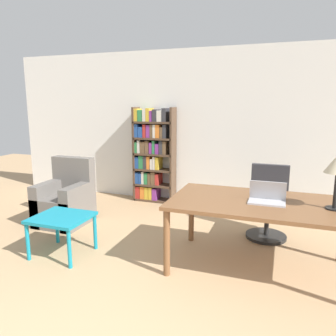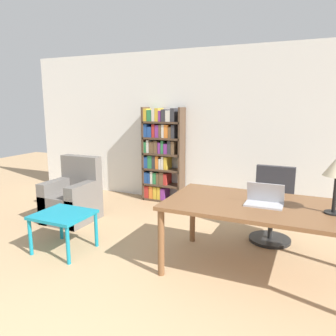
% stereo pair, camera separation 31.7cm
% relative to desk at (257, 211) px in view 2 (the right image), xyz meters
% --- Properties ---
extents(wall_back, '(8.00, 0.06, 2.70)m').
position_rel_desk_xyz_m(wall_back, '(-0.94, 2.17, 0.67)').
color(wall_back, white).
rests_on(wall_back, ground_plane).
extents(desk, '(1.88, 1.07, 0.76)m').
position_rel_desk_xyz_m(desk, '(0.00, 0.00, 0.00)').
color(desk, brown).
rests_on(desk, ground_plane).
extents(laptop, '(0.37, 0.22, 0.22)m').
position_rel_desk_xyz_m(laptop, '(0.07, -0.02, 0.13)').
color(laptop, '#B2B2B7').
rests_on(laptop, desk).
extents(office_chair, '(0.53, 0.53, 0.96)m').
position_rel_desk_xyz_m(office_chair, '(0.05, 0.97, -0.24)').
color(office_chair, black).
rests_on(office_chair, ground_plane).
extents(side_table_blue, '(0.64, 0.59, 0.48)m').
position_rel_desk_xyz_m(side_table_blue, '(-2.21, -0.43, -0.27)').
color(side_table_blue, teal).
rests_on(side_table_blue, ground_plane).
extents(armchair, '(0.67, 0.71, 0.97)m').
position_rel_desk_xyz_m(armchair, '(-2.83, 0.47, -0.36)').
color(armchair, '#66605B').
rests_on(armchair, ground_plane).
extents(bookshelf, '(0.75, 0.28, 1.71)m').
position_rel_desk_xyz_m(bookshelf, '(-2.05, 1.98, 0.19)').
color(bookshelf, '#4C3828').
rests_on(bookshelf, ground_plane).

